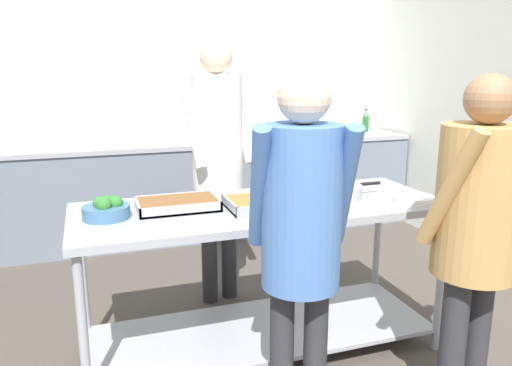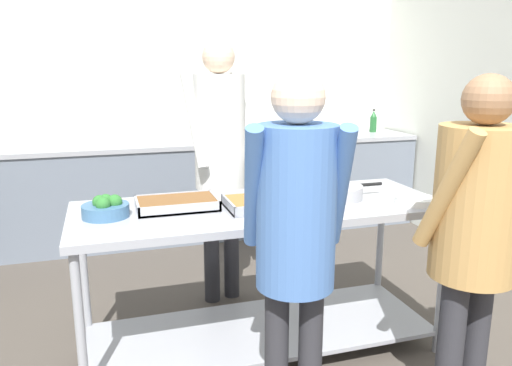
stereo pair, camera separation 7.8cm
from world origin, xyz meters
name	(u,v)px [view 1 (the left image)]	position (x,y,z in m)	size (l,w,h in m)	color
wall_rear	(164,96)	(0.00, 3.84, 1.32)	(4.90, 0.06, 2.65)	silver
back_counter	(173,190)	(0.00, 3.47, 0.46)	(4.74, 0.65, 0.93)	slate
serving_counter	(262,253)	(0.14, 1.34, 0.59)	(2.02, 0.76, 0.87)	#9EA0A8
broccoli_bowl	(106,209)	(-0.68, 1.35, 0.92)	(0.23, 0.23, 0.11)	#3D668C
serving_tray_roast	(177,204)	(-0.31, 1.40, 0.90)	(0.42, 0.27, 0.05)	#9EA0A8
serving_tray_vegetables	(264,203)	(0.13, 1.28, 0.90)	(0.39, 0.29, 0.05)	#9EA0A8
sauce_pan	(335,191)	(0.59, 1.35, 0.91)	(0.45, 0.31, 0.08)	#9EA0A8
plate_stack	(414,199)	(0.96, 1.11, 0.89)	(0.22, 0.22, 0.04)	white
guest_serving_left	(301,222)	(0.06, 0.63, 0.99)	(0.48, 0.40, 1.60)	#2D2D33
guest_serving_right	(477,218)	(0.84, 0.51, 0.97)	(0.50, 0.38, 1.58)	#2D2D33
cook_behind_counter	(217,144)	(0.08, 2.05, 1.11)	(0.48, 0.41, 1.77)	#2D2D33
water_bottle	(366,121)	(2.10, 3.54, 1.04)	(0.07, 0.07, 0.24)	#23602D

